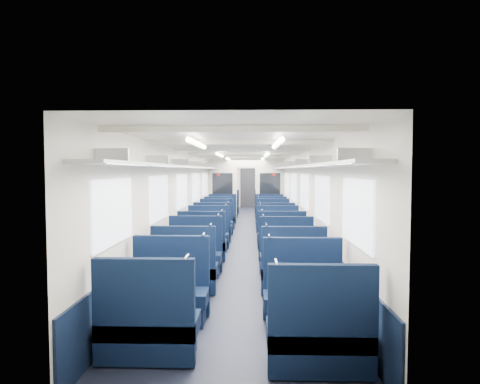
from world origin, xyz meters
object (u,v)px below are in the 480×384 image
Objects in this scene: seat_18 at (222,215)px; seat_14 at (216,224)px; seat_4 at (185,272)px; seat_9 at (282,245)px; seat_1 at (319,338)px; seat_21 at (267,209)px; seat_13 at (276,230)px; seat_3 at (303,298)px; seat_5 at (293,272)px; seat_15 at (273,224)px; seat_2 at (170,295)px; seat_23 at (266,207)px; seat_12 at (213,229)px; seat_0 at (148,328)px; seat_10 at (208,236)px; seat_6 at (195,256)px; seat_17 at (271,219)px; seat_22 at (228,207)px; end_door at (248,188)px; seat_16 at (220,219)px; seat_20 at (226,209)px; seat_8 at (202,245)px; seat_19 at (270,215)px; seat_7 at (287,258)px; seat_11 at (278,236)px.

seat_14 is at bearing -90.00° from seat_18.
seat_9 is at bearing 54.08° from seat_4.
seat_21 is at bearing 90.00° from seat_1.
seat_13 and seat_21 have the same top height.
seat_5 is at bearing 90.00° from seat_3.
seat_2 is at bearing -103.51° from seat_15.
seat_3 and seat_23 have the same top height.
seat_0 is at bearing -90.00° from seat_12.
seat_4 is 3.36m from seat_10.
seat_6 is 1.00× the size of seat_9.
seat_4 is 2.83m from seat_9.
seat_1 is 1.00× the size of seat_10.
seat_10 is at bearing 90.00° from seat_6.
seat_17 is at bearing 90.00° from seat_5.
seat_0 is 1.00× the size of seat_9.
seat_3 is 2.90m from seat_6.
seat_23 is (1.66, 5.59, 0.00)m from seat_14.
seat_17 and seat_22 have the same top height.
seat_15 is at bearing 90.00° from seat_1.
end_door reaches higher than seat_15.
seat_4 is at bearing -90.00° from seat_12.
seat_20 is at bearing 90.00° from seat_16.
seat_15 is at bearing 70.28° from seat_6.
seat_1 is at bearing -82.47° from seat_20.
seat_8 and seat_22 have the same top height.
seat_5 is 8.01m from seat_19.
seat_12 is at bearing -90.00° from seat_14.
seat_17 is (0.00, 5.90, 0.00)m from seat_7.
end_door is at bearing 93.44° from seat_7.
seat_4 and seat_20 have the same top height.
seat_10 is 1.00× the size of seat_20.
seat_6 is at bearing -90.00° from seat_16.
seat_22 is at bearing -102.82° from end_door.
seat_7 is 6.10m from seat_16.
seat_12 is (-1.66, 2.23, 0.00)m from seat_9.
seat_2 is 1.00× the size of seat_11.
seat_0 is 13.46m from seat_22.
seat_23 is at bearing 90.00° from seat_7.
seat_8 and seat_12 have the same top height.
seat_9 is at bearing -32.78° from seat_10.
seat_8 is 1.00× the size of seat_22.
seat_21 is at bearing 90.00° from seat_13.
seat_9 is at bearing -90.00° from seat_13.
seat_2 and seat_20 have the same top height.
seat_9 is 5.98m from seat_18.
seat_1 and seat_6 have the same top height.
seat_3 is at bearing -90.00° from seat_15.
seat_0 is 1.67m from seat_1.
seat_14 is (-1.66, 6.89, 0.00)m from seat_3.
seat_2 is at bearing 142.48° from seat_1.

